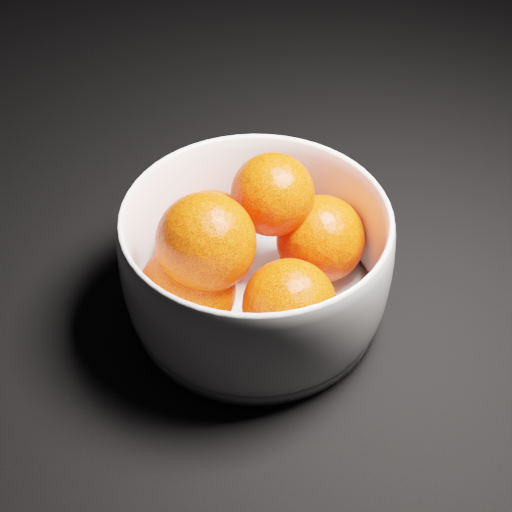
{
  "coord_description": "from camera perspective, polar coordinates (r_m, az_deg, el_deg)",
  "views": [
    {
      "loc": [
        0.24,
        -0.68,
        0.48
      ],
      "look_at": [
        0.25,
        -0.25,
        0.06
      ],
      "focal_mm": 50.0,
      "sensor_mm": 36.0,
      "label": 1
    }
  ],
  "objects": [
    {
      "name": "orange_pile",
      "position": [
        0.6,
        -0.65,
        0.29
      ],
      "size": [
        0.2,
        0.17,
        0.13
      ],
      "color": "#FF3807",
      "rests_on": "bowl"
    },
    {
      "name": "bowl",
      "position": [
        0.61,
        0.0,
        -0.38
      ],
      "size": [
        0.23,
        0.23,
        0.11
      ],
      "rotation": [
        0.0,
        0.0,
        -0.28
      ],
      "color": "silver",
      "rests_on": "ground"
    },
    {
      "name": "ground",
      "position": [
        0.87,
        -17.24,
        8.29
      ],
      "size": [
        3.0,
        3.0,
        0.0
      ],
      "primitive_type": "cube",
      "color": "black",
      "rests_on": "ground"
    }
  ]
}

